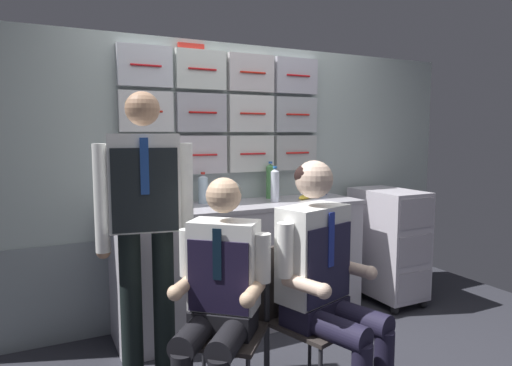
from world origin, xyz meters
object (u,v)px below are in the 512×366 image
(folding_chair_center, at_px, (302,303))
(crew_member_center, at_px, (325,272))
(crew_member_left, at_px, (219,293))
(crew_member_standing, at_px, (145,216))
(folding_chair_left, at_px, (229,310))
(water_bottle_clear, at_px, (270,181))
(snack_banana, at_px, (305,197))
(service_trolley, at_px, (388,242))
(espresso_cup_small, at_px, (174,203))

(folding_chair_center, xyz_separation_m, crew_member_center, (0.05, -0.15, 0.21))
(crew_member_left, xyz_separation_m, crew_member_standing, (-0.24, 0.48, 0.32))
(folding_chair_left, distance_m, water_bottle_clear, 1.46)
(snack_banana, bearing_deg, crew_member_center, -117.85)
(folding_chair_left, bearing_deg, water_bottle_clear, 52.54)
(folding_chair_center, height_order, crew_member_standing, crew_member_standing)
(service_trolley, xyz_separation_m, crew_member_center, (-1.38, -1.02, 0.21))
(folding_chair_center, height_order, espresso_cup_small, espresso_cup_small)
(service_trolley, distance_m, folding_chair_center, 1.67)
(folding_chair_center, relative_size, snack_banana, 4.93)
(crew_member_standing, relative_size, espresso_cup_small, 21.39)
(folding_chair_left, height_order, crew_member_left, crew_member_left)
(folding_chair_center, bearing_deg, crew_member_standing, 149.98)
(crew_member_center, height_order, espresso_cup_small, crew_member_center)
(service_trolley, height_order, crew_member_left, crew_member_left)
(crew_member_center, relative_size, espresso_cup_small, 16.74)
(service_trolley, height_order, espresso_cup_small, espresso_cup_small)
(service_trolley, relative_size, water_bottle_clear, 3.25)
(folding_chair_center, distance_m, crew_member_standing, 0.99)
(folding_chair_left, bearing_deg, folding_chair_center, -11.41)
(folding_chair_left, bearing_deg, crew_member_left, -130.91)
(folding_chair_center, xyz_separation_m, crew_member_standing, (-0.75, 0.43, 0.48))
(folding_chair_left, xyz_separation_m, snack_banana, (1.04, 0.89, 0.43))
(service_trolley, relative_size, crew_member_standing, 0.58)
(espresso_cup_small, bearing_deg, water_bottle_clear, 10.85)
(folding_chair_center, xyz_separation_m, espresso_cup_small, (-0.43, 0.99, 0.45))
(folding_chair_left, relative_size, espresso_cup_small, 10.80)
(folding_chair_center, relative_size, water_bottle_clear, 2.83)
(crew_member_left, distance_m, snack_banana, 1.55)
(folding_chair_left, xyz_separation_m, water_bottle_clear, (0.82, 1.07, 0.55))
(espresso_cup_small, bearing_deg, crew_member_standing, -119.88)
(crew_member_standing, bearing_deg, service_trolley, 11.36)
(crew_member_standing, height_order, water_bottle_clear, crew_member_standing)
(service_trolley, relative_size, crew_member_left, 0.79)
(crew_member_standing, bearing_deg, espresso_cup_small, 60.12)
(water_bottle_clear, bearing_deg, folding_chair_left, -127.46)
(snack_banana, bearing_deg, crew_member_standing, -158.79)
(crew_member_left, xyz_separation_m, snack_banana, (1.15, 1.01, 0.27))
(folding_chair_left, relative_size, folding_chair_center, 1.00)
(service_trolley, bearing_deg, folding_chair_left, -156.59)
(folding_chair_center, distance_m, water_bottle_clear, 1.34)
(service_trolley, xyz_separation_m, crew_member_left, (-1.93, -0.91, 0.16))
(service_trolley, distance_m, crew_member_standing, 2.27)
(crew_member_center, distance_m, crew_member_standing, 1.02)
(water_bottle_clear, bearing_deg, service_trolley, -15.70)
(espresso_cup_small, bearing_deg, service_trolley, -3.66)
(folding_chair_left, relative_size, snack_banana, 4.93)
(folding_chair_left, xyz_separation_m, espresso_cup_small, (-0.03, 0.91, 0.45))
(crew_member_left, relative_size, snack_banana, 7.18)
(service_trolley, distance_m, crew_member_left, 2.14)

